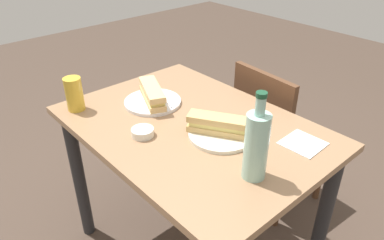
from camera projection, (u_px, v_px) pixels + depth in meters
dining_table at (192, 150)px, 1.55m from camera, size 1.07×0.76×0.76m
chair_far at (272, 131)px, 1.96m from camera, size 0.43×0.43×0.84m
plate_near at (221, 134)px, 1.40m from camera, size 0.25×0.25×0.01m
baguette_sandwich_near at (221, 125)px, 1.38m from camera, size 0.26×0.19×0.07m
knife_near at (222, 124)px, 1.45m from camera, size 0.17×0.07×0.01m
plate_far at (153, 102)px, 1.63m from camera, size 0.25×0.25×0.01m
baguette_sandwich_far at (152, 94)px, 1.61m from camera, size 0.25×0.16×0.07m
knife_far at (164, 97)px, 1.65m from camera, size 0.17×0.07×0.01m
water_bottle at (256, 145)px, 1.14m from camera, size 0.08×0.08×0.30m
beer_glass at (74, 94)px, 1.55m from camera, size 0.07×0.07×0.15m
olive_bowl at (143, 132)px, 1.40m from camera, size 0.09×0.09×0.03m
paper_napkin at (303, 143)px, 1.36m from camera, size 0.14×0.14×0.00m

